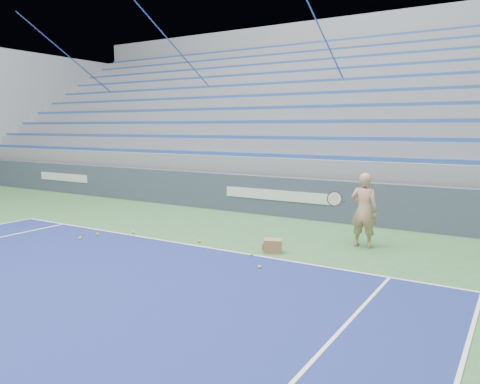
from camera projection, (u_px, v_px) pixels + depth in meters
name	position (u px, v px, depth m)	size (l,w,h in m)	color
sponsor_barrier	(278.00, 196.00, 13.17)	(30.00, 0.32, 1.10)	#3B4559
bleachers	(346.00, 130.00, 17.75)	(31.00, 9.15, 7.30)	gray
tennis_player	(364.00, 210.00, 9.66)	(0.89, 0.81, 1.56)	tan
ball_box	(273.00, 246.00, 9.31)	(0.44, 0.40, 0.27)	#916846
tennis_ball_0	(260.00, 267.00, 8.24)	(0.07, 0.07, 0.07)	#B8CE2A
tennis_ball_1	(97.00, 234.00, 10.76)	(0.07, 0.07, 0.07)	#B8CE2A
tennis_ball_2	(199.00, 241.00, 10.12)	(0.07, 0.07, 0.07)	#B8CE2A
tennis_ball_3	(251.00, 255.00, 9.03)	(0.07, 0.07, 0.07)	#B8CE2A
tennis_ball_4	(133.00, 232.00, 10.96)	(0.07, 0.07, 0.07)	#B8CE2A
tennis_ball_5	(80.00, 238.00, 10.39)	(0.07, 0.07, 0.07)	#B8CE2A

